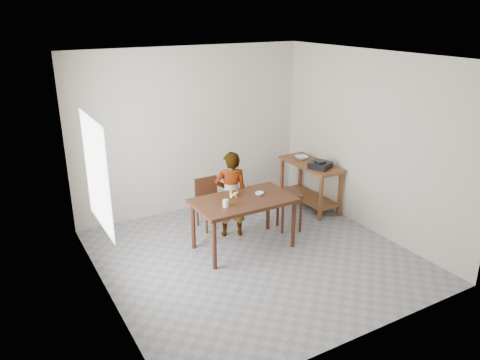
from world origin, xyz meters
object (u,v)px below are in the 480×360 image
dining_table (244,223)px  stool (289,211)px  prep_counter (310,185)px  dining_chair (211,204)px  child (231,194)px

dining_table → stool: dining_table is taller
prep_counter → stool: 0.97m
dining_chair → stool: (1.02, -0.65, -0.09)m
dining_table → child: child is taller
dining_table → prep_counter: prep_counter is taller
dining_table → stool: size_ratio=2.32×
dining_chair → stool: dining_chair is taller
child → stool: child is taller
prep_counter → stool: bearing=-146.7°
dining_table → dining_chair: (-0.10, 0.82, 0.02)m
child → dining_chair: size_ratio=1.69×
stool → child: bearing=163.1°
child → dining_chair: (-0.14, 0.39, -0.27)m
dining_table → stool: 0.93m
child → stool: 0.98m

